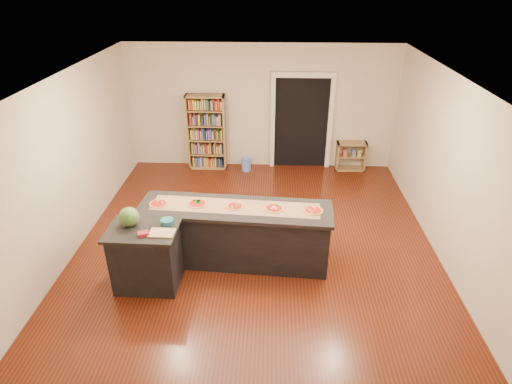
{
  "coord_description": "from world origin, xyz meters",
  "views": [
    {
      "loc": [
        0.24,
        -5.87,
        4.23
      ],
      "look_at": [
        0.0,
        0.2,
        1.0
      ],
      "focal_mm": 30.0,
      "sensor_mm": 36.0,
      "label": 1
    }
  ],
  "objects_px": {
    "kitchen_island": "(236,234)",
    "bookshelf": "(207,132)",
    "waste_bin": "(246,164)",
    "side_counter": "(146,257)",
    "low_shelf": "(351,156)",
    "watermelon": "(129,217)"
  },
  "relations": [
    {
      "from": "low_shelf",
      "to": "watermelon",
      "type": "bearing_deg",
      "value": -132.69
    },
    {
      "from": "kitchen_island",
      "to": "waste_bin",
      "type": "relative_size",
      "value": 9.39
    },
    {
      "from": "low_shelf",
      "to": "kitchen_island",
      "type": "bearing_deg",
      "value": -123.58
    },
    {
      "from": "side_counter",
      "to": "low_shelf",
      "type": "xyz_separation_m",
      "value": [
        3.62,
        4.22,
        -0.16
      ]
    },
    {
      "from": "bookshelf",
      "to": "low_shelf",
      "type": "bearing_deg",
      "value": 0.18
    },
    {
      "from": "kitchen_island",
      "to": "bookshelf",
      "type": "relative_size",
      "value": 1.71
    },
    {
      "from": "bookshelf",
      "to": "low_shelf",
      "type": "relative_size",
      "value": 2.58
    },
    {
      "from": "bookshelf",
      "to": "watermelon",
      "type": "relative_size",
      "value": 6.21
    },
    {
      "from": "side_counter",
      "to": "watermelon",
      "type": "xyz_separation_m",
      "value": [
        -0.19,
        0.09,
        0.62
      ]
    },
    {
      "from": "side_counter",
      "to": "waste_bin",
      "type": "xyz_separation_m",
      "value": [
        1.21,
        4.05,
        -0.33
      ]
    },
    {
      "from": "kitchen_island",
      "to": "low_shelf",
      "type": "distance_m",
      "value": 4.29
    },
    {
      "from": "low_shelf",
      "to": "waste_bin",
      "type": "xyz_separation_m",
      "value": [
        -2.41,
        -0.16,
        -0.18
      ]
    },
    {
      "from": "kitchen_island",
      "to": "side_counter",
      "type": "height_order",
      "value": "kitchen_island"
    },
    {
      "from": "kitchen_island",
      "to": "watermelon",
      "type": "relative_size",
      "value": 10.63
    },
    {
      "from": "kitchen_island",
      "to": "waste_bin",
      "type": "xyz_separation_m",
      "value": [
        -0.04,
        3.41,
        -0.33
      ]
    },
    {
      "from": "side_counter",
      "to": "low_shelf",
      "type": "height_order",
      "value": "side_counter"
    },
    {
      "from": "kitchen_island",
      "to": "waste_bin",
      "type": "distance_m",
      "value": 3.43
    },
    {
      "from": "kitchen_island",
      "to": "side_counter",
      "type": "distance_m",
      "value": 1.4
    },
    {
      "from": "waste_bin",
      "to": "bookshelf",
      "type": "bearing_deg",
      "value": 170.4
    },
    {
      "from": "kitchen_island",
      "to": "watermelon",
      "type": "height_order",
      "value": "watermelon"
    },
    {
      "from": "kitchen_island",
      "to": "watermelon",
      "type": "distance_m",
      "value": 1.66
    },
    {
      "from": "low_shelf",
      "to": "waste_bin",
      "type": "relative_size",
      "value": 2.13
    }
  ]
}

